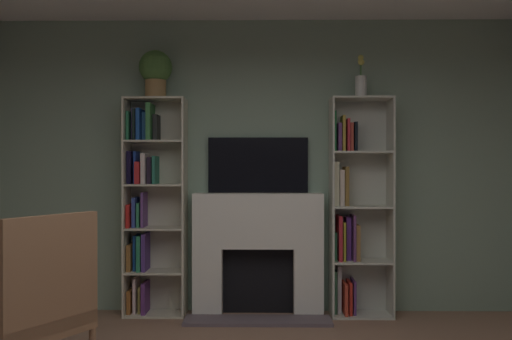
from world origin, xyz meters
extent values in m
cube|color=gray|center=(0.00, 2.74, 1.40)|extent=(5.15, 0.06, 2.81)
cube|color=white|center=(-0.47, 2.59, 0.31)|extent=(0.27, 0.24, 0.63)
cube|color=white|center=(0.47, 2.59, 0.31)|extent=(0.27, 0.24, 0.63)
cube|color=white|center=(0.00, 2.59, 0.89)|extent=(1.22, 0.24, 0.51)
cube|color=black|center=(0.00, 2.67, 0.31)|extent=(0.67, 0.08, 0.63)
cube|color=#5E5158|center=(0.00, 2.32, 0.01)|extent=(1.32, 0.30, 0.03)
cube|color=black|center=(0.00, 2.68, 1.41)|extent=(0.95, 0.06, 0.53)
cube|color=beige|center=(-1.24, 2.56, 1.02)|extent=(0.02, 0.30, 2.04)
cube|color=beige|center=(-0.69, 2.56, 1.02)|extent=(0.02, 0.30, 2.04)
cube|color=beige|center=(-0.96, 2.70, 1.02)|extent=(0.57, 0.02, 2.04)
cube|color=beige|center=(-0.96, 2.56, 0.01)|extent=(0.53, 0.30, 0.02)
cube|color=brown|center=(-1.20, 2.58, 0.13)|extent=(0.04, 0.22, 0.22)
cube|color=beige|center=(-1.15, 2.59, 0.18)|extent=(0.03, 0.21, 0.33)
cube|color=olive|center=(-1.11, 2.60, 0.14)|extent=(0.02, 0.20, 0.25)
cube|color=#5C2F71|center=(-1.06, 2.57, 0.16)|extent=(0.04, 0.24, 0.29)
cube|color=beige|center=(-0.96, 2.56, 0.41)|extent=(0.53, 0.30, 0.02)
cube|color=#905D2B|center=(-1.20, 2.58, 0.54)|extent=(0.04, 0.23, 0.25)
cube|color=#174491|center=(-1.15, 2.60, 0.58)|extent=(0.03, 0.19, 0.33)
cube|color=#257850|center=(-1.11, 2.57, 0.58)|extent=(0.04, 0.25, 0.33)
cube|color=#4A3078|center=(-1.06, 2.57, 0.59)|extent=(0.04, 0.24, 0.35)
cube|color=beige|center=(-0.96, 2.56, 0.82)|extent=(0.53, 0.30, 0.02)
cube|color=red|center=(-1.20, 2.57, 0.93)|extent=(0.03, 0.25, 0.22)
cube|color=#324899|center=(-1.16, 2.59, 0.96)|extent=(0.03, 0.21, 0.28)
cube|color=#2E7D53|center=(-1.12, 2.59, 0.94)|extent=(0.02, 0.21, 0.23)
cube|color=#664081|center=(-1.08, 2.59, 0.99)|extent=(0.02, 0.21, 0.33)
cube|color=beige|center=(-0.96, 2.56, 1.22)|extent=(0.53, 0.30, 0.02)
cube|color=black|center=(-1.20, 2.59, 1.39)|extent=(0.04, 0.22, 0.31)
cube|color=#1F3D98|center=(-1.15, 2.61, 1.39)|extent=(0.02, 0.18, 0.31)
cube|color=red|center=(-1.12, 2.57, 1.34)|extent=(0.04, 0.26, 0.21)
cube|color=beige|center=(-1.06, 2.57, 1.37)|extent=(0.04, 0.24, 0.29)
cube|color=#251B2B|center=(-1.02, 2.60, 1.36)|extent=(0.04, 0.19, 0.25)
cube|color=#246955|center=(-0.97, 2.58, 1.36)|extent=(0.03, 0.23, 0.26)
cube|color=beige|center=(-0.96, 2.56, 1.63)|extent=(0.53, 0.30, 0.02)
cube|color=#267047|center=(-1.21, 2.58, 1.77)|extent=(0.03, 0.23, 0.27)
cube|color=#4A3C73|center=(-1.18, 2.61, 1.79)|extent=(0.02, 0.17, 0.30)
cube|color=black|center=(-1.15, 2.57, 1.78)|extent=(0.02, 0.25, 0.29)
cube|color=navy|center=(-1.11, 2.57, 1.79)|extent=(0.03, 0.25, 0.30)
cube|color=#265583|center=(-1.06, 2.60, 1.77)|extent=(0.04, 0.18, 0.27)
cube|color=#37773D|center=(-1.01, 2.57, 1.81)|extent=(0.04, 0.25, 0.35)
cube|color=#232423|center=(-0.96, 2.60, 1.76)|extent=(0.04, 0.18, 0.24)
cube|color=beige|center=(-0.96, 2.56, 2.03)|extent=(0.53, 0.30, 0.02)
cube|color=beige|center=(0.69, 2.56, 1.02)|extent=(0.02, 0.32, 2.04)
cube|color=beige|center=(1.24, 2.56, 1.02)|extent=(0.02, 0.32, 2.04)
cube|color=beige|center=(0.96, 2.70, 1.02)|extent=(0.57, 0.02, 2.04)
cube|color=beige|center=(0.96, 2.56, 0.01)|extent=(0.53, 0.32, 0.02)
cube|color=#386C4A|center=(0.72, 2.60, 0.22)|extent=(0.03, 0.18, 0.40)
cube|color=beige|center=(0.76, 2.61, 0.24)|extent=(0.03, 0.17, 0.44)
cube|color=#BC3C27|center=(0.81, 2.56, 0.16)|extent=(0.03, 0.27, 0.29)
cube|color=#B2261B|center=(0.86, 2.57, 0.17)|extent=(0.03, 0.24, 0.30)
cube|color=#522E6B|center=(0.90, 2.58, 0.17)|extent=(0.02, 0.22, 0.31)
cube|color=beige|center=(0.96, 2.56, 0.51)|extent=(0.53, 0.32, 0.02)
cube|color=#2C643D|center=(0.72, 2.58, 0.65)|extent=(0.02, 0.22, 0.26)
cube|color=#AC232D|center=(0.76, 2.56, 0.73)|extent=(0.03, 0.26, 0.42)
cube|color=olive|center=(0.80, 2.57, 0.70)|extent=(0.02, 0.25, 0.36)
cube|color=#572C7E|center=(0.85, 2.60, 0.72)|extent=(0.04, 0.18, 0.40)
cube|color=#5F3565|center=(0.89, 2.57, 0.73)|extent=(0.02, 0.25, 0.42)
cube|color=olive|center=(0.93, 2.58, 0.68)|extent=(0.04, 0.23, 0.33)
cube|color=beige|center=(0.96, 2.56, 1.02)|extent=(0.53, 0.32, 0.02)
cube|color=beige|center=(0.73, 2.58, 1.23)|extent=(0.04, 0.22, 0.41)
cube|color=beige|center=(0.78, 2.59, 1.20)|extent=(0.04, 0.20, 0.34)
cube|color=brown|center=(0.83, 2.59, 1.21)|extent=(0.04, 0.20, 0.37)
cube|color=beige|center=(0.96, 2.56, 1.53)|extent=(0.53, 0.32, 0.02)
cube|color=#23773B|center=(0.72, 2.60, 1.73)|extent=(0.02, 0.19, 0.38)
cube|color=#653971|center=(0.76, 2.59, 1.67)|extent=(0.03, 0.20, 0.26)
cube|color=#A78E32|center=(0.80, 2.60, 1.70)|extent=(0.03, 0.20, 0.33)
cube|color=#B42833|center=(0.84, 2.58, 1.69)|extent=(0.02, 0.23, 0.30)
cube|color=#A53B2D|center=(0.87, 2.59, 1.67)|extent=(0.03, 0.22, 0.26)
cube|color=black|center=(0.91, 2.60, 1.67)|extent=(0.03, 0.19, 0.27)
cube|color=beige|center=(0.96, 2.56, 2.03)|extent=(0.53, 0.32, 0.02)
cylinder|color=#9C7745|center=(-0.96, 2.56, 2.12)|extent=(0.20, 0.20, 0.17)
sphere|color=#457033|center=(-0.96, 2.56, 2.33)|extent=(0.31, 0.31, 0.31)
cylinder|color=silver|center=(0.96, 2.56, 2.14)|extent=(0.11, 0.11, 0.20)
cylinder|color=#4C7F3F|center=(0.96, 2.58, 2.33)|extent=(0.01, 0.01, 0.18)
sphere|color=#DFD457|center=(0.96, 2.58, 2.42)|extent=(0.05, 0.05, 0.05)
cylinder|color=#4C7F3F|center=(0.96, 2.57, 2.32)|extent=(0.01, 0.01, 0.16)
sphere|color=#DFD457|center=(0.96, 2.57, 2.40)|extent=(0.04, 0.04, 0.04)
cylinder|color=#4C7F3F|center=(0.97, 2.57, 2.31)|extent=(0.01, 0.01, 0.13)
sphere|color=#DFD457|center=(0.97, 2.57, 2.37)|extent=(0.06, 0.06, 0.06)
cylinder|color=#4C7F3F|center=(0.96, 2.58, 2.31)|extent=(0.01, 0.01, 0.14)
sphere|color=#DFD457|center=(0.96, 2.58, 2.38)|extent=(0.05, 0.05, 0.05)
cylinder|color=brown|center=(-1.54, 1.23, 0.20)|extent=(0.04, 0.04, 0.41)
cube|color=#9C5140|center=(-1.45, 0.82, 0.45)|extent=(0.88, 0.88, 0.08)
cube|color=brown|center=(-1.45, 0.82, 0.39)|extent=(0.88, 0.88, 0.04)
cube|color=brown|center=(-1.20, 0.67, 0.76)|extent=(0.39, 0.58, 0.70)
camera|label=1|loc=(0.04, -2.46, 1.39)|focal=37.61mm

